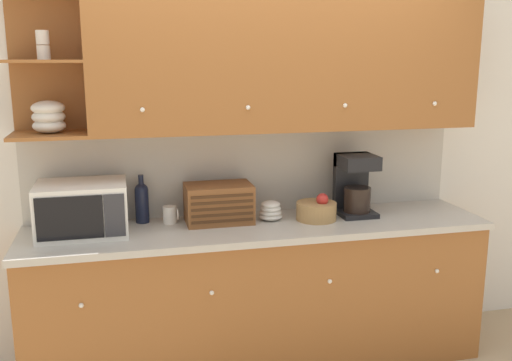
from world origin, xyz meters
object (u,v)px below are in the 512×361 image
at_px(mug, 170,215).
at_px(bowl_stack_on_counter, 271,211).
at_px(wine_bottle, 142,201).
at_px(microwave, 82,209).
at_px(fruit_basket, 317,210).
at_px(coffee_maker, 355,184).
at_px(bread_box, 219,203).

height_order(mug, bowl_stack_on_counter, bowl_stack_on_counter).
bearing_deg(bowl_stack_on_counter, wine_bottle, 170.56).
xyz_separation_m(microwave, mug, (0.50, 0.10, -0.10)).
xyz_separation_m(microwave, bowl_stack_on_counter, (1.11, 0.03, -0.09)).
height_order(mug, fruit_basket, fruit_basket).
bearing_deg(coffee_maker, mug, 176.36).
relative_size(microwave, bread_box, 1.23).
distance_m(wine_bottle, coffee_maker, 1.33).
xyz_separation_m(mug, coffee_maker, (1.16, -0.07, 0.14)).
bearing_deg(fruit_basket, microwave, 178.43).
xyz_separation_m(mug, bread_box, (0.29, -0.04, 0.06)).
distance_m(bowl_stack_on_counter, fruit_basket, 0.28).
xyz_separation_m(wine_bottle, fruit_basket, (1.05, -0.20, -0.08)).
xyz_separation_m(mug, fruit_basket, (0.89, -0.14, 0.01)).
bearing_deg(mug, fruit_basket, -8.75).
relative_size(wine_bottle, mug, 2.80).
bearing_deg(wine_bottle, bowl_stack_on_counter, -9.44).
bearing_deg(mug, microwave, -168.84).
distance_m(fruit_basket, coffee_maker, 0.31).
height_order(fruit_basket, coffee_maker, coffee_maker).
bearing_deg(mug, bowl_stack_on_counter, -6.54).
relative_size(mug, fruit_basket, 0.43).
xyz_separation_m(wine_bottle, bread_box, (0.45, -0.10, -0.02)).
relative_size(microwave, mug, 4.69).
relative_size(mug, bread_box, 0.26).
xyz_separation_m(wine_bottle, bowl_stack_on_counter, (0.77, -0.13, -0.08)).
xyz_separation_m(microwave, bread_box, (0.79, 0.06, -0.03)).
xyz_separation_m(bread_box, bowl_stack_on_counter, (0.32, -0.03, -0.06)).
relative_size(bread_box, fruit_basket, 1.62).
relative_size(wine_bottle, bowl_stack_on_counter, 2.02).
height_order(bowl_stack_on_counter, fruit_basket, fruit_basket).
distance_m(microwave, bread_box, 0.79).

